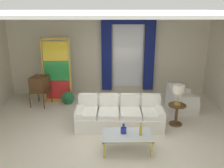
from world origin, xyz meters
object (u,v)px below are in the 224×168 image
object	(u,v)px
couch_white_long	(119,115)
table_lamp_brass	(179,90)
vintage_tv	(40,84)
stained_glass_divider	(57,72)
coffee_table	(127,136)
round_side_table	(177,113)
peacock_figurine	(67,99)
bottle_crystal_tall	(124,130)
armchair_white	(180,102)
bottle_blue_decanter	(141,130)

from	to	relation	value
couch_white_long	table_lamp_brass	distance (m)	1.74
vintage_tv	stained_glass_divider	world-z (taller)	stained_glass_divider
coffee_table	round_side_table	size ratio (longest dim) A/B	1.86
vintage_tv	peacock_figurine	distance (m)	1.01
stained_glass_divider	couch_white_long	bearing A→B (deg)	-40.86
bottle_crystal_tall	armchair_white	xyz separation A→B (m)	(1.93, 2.14, -0.20)
armchair_white	bottle_crystal_tall	bearing A→B (deg)	-132.07
coffee_table	peacock_figurine	bearing A→B (deg)	123.78
couch_white_long	peacock_figurine	world-z (taller)	couch_white_long
bottle_blue_decanter	peacock_figurine	size ratio (longest dim) A/B	0.52
couch_white_long	coffee_table	distance (m)	1.24
bottle_blue_decanter	vintage_tv	size ratio (longest dim) A/B	0.23
bottle_blue_decanter	vintage_tv	distance (m)	4.05
stained_glass_divider	bottle_blue_decanter	bearing A→B (deg)	-51.15
peacock_figurine	table_lamp_brass	size ratio (longest dim) A/B	1.05
bottle_crystal_tall	stained_glass_divider	bearing A→B (deg)	125.18
bottle_crystal_tall	round_side_table	world-z (taller)	bottle_crystal_tall
coffee_table	table_lamp_brass	distance (m)	2.03
vintage_tv	stained_glass_divider	xyz separation A→B (m)	(0.53, 0.28, 0.33)
couch_white_long	stained_glass_divider	distance (m)	2.79
bottle_blue_decanter	stained_glass_divider	distance (m)	3.93
coffee_table	stained_glass_divider	world-z (taller)	stained_glass_divider
vintage_tv	peacock_figurine	xyz separation A→B (m)	(0.88, -0.02, -0.51)
bottle_blue_decanter	table_lamp_brass	world-z (taller)	table_lamp_brass
vintage_tv	armchair_white	distance (m)	4.58
bottle_blue_decanter	round_side_table	size ratio (longest dim) A/B	0.53
bottle_blue_decanter	table_lamp_brass	distance (m)	1.81
stained_glass_divider	peacock_figurine	size ratio (longest dim) A/B	3.67
table_lamp_brass	armchair_white	bearing A→B (deg)	67.96
bottle_crystal_tall	vintage_tv	size ratio (longest dim) A/B	0.18
coffee_table	bottle_crystal_tall	xyz separation A→B (m)	(-0.08, 0.06, 0.12)
bottle_crystal_tall	round_side_table	size ratio (longest dim) A/B	0.40
bottle_blue_decanter	stained_glass_divider	bearing A→B (deg)	128.85
stained_glass_divider	table_lamp_brass	world-z (taller)	stained_glass_divider
vintage_tv	armchair_white	bearing A→B (deg)	-6.42
stained_glass_divider	peacock_figurine	bearing A→B (deg)	-41.03
armchair_white	round_side_table	world-z (taller)	armchair_white
peacock_figurine	bottle_blue_decanter	bearing A→B (deg)	-52.51
bottle_blue_decanter	bottle_crystal_tall	size ratio (longest dim) A/B	1.31
bottle_blue_decanter	vintage_tv	world-z (taller)	vintage_tv
couch_white_long	round_side_table	world-z (taller)	couch_white_long
armchair_white	table_lamp_brass	size ratio (longest dim) A/B	1.56
armchair_white	stained_glass_divider	size ratio (longest dim) A/B	0.40
round_side_table	bottle_blue_decanter	bearing A→B (deg)	-132.23
stained_glass_divider	table_lamp_brass	xyz separation A→B (m)	(3.61, -1.75, -0.03)
couch_white_long	peacock_figurine	bearing A→B (deg)	139.17
couch_white_long	coffee_table	world-z (taller)	couch_white_long
stained_glass_divider	round_side_table	world-z (taller)	stained_glass_divider
bottle_blue_decanter	bottle_crystal_tall	distance (m)	0.39
vintage_tv	stained_glass_divider	size ratio (longest dim) A/B	0.61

